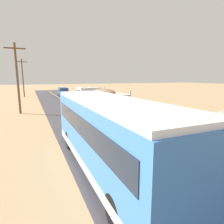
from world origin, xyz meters
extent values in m
plane|color=tan|center=(0.00, 0.00, 0.00)|extent=(240.00, 240.00, 0.00)
cube|color=#423F44|center=(0.00, 0.00, 0.01)|extent=(8.00, 120.00, 0.02)
cube|color=#D8CC4C|center=(0.00, 0.00, 0.02)|extent=(0.16, 117.60, 0.00)
cube|color=black|center=(1.30, -1.28, 0.70)|extent=(1.90, 4.60, 0.90)
cube|color=black|center=(1.30, -1.43, 1.55)|extent=(1.75, 3.59, 0.80)
cube|color=#192333|center=(1.30, -1.43, 1.57)|extent=(1.79, 3.22, 0.44)
cube|color=black|center=(1.30, -1.38, 2.13)|extent=(1.42, 2.07, 0.36)
cylinder|color=black|center=(0.48, 0.15, 0.40)|extent=(0.26, 0.76, 0.76)
cylinder|color=black|center=(2.12, 0.15, 0.40)|extent=(0.26, 0.76, 0.76)
cube|color=silver|center=(1.32, 16.40, 1.82)|extent=(2.50, 2.20, 2.20)
cube|color=#192333|center=(1.32, 16.40, 2.27)|extent=(2.53, 1.54, 0.70)
cube|color=brown|center=(1.32, 11.00, 0.72)|extent=(2.50, 6.40, 0.24)
cylinder|color=silver|center=(0.13, 14.14, 1.94)|extent=(0.12, 0.12, 2.20)
cylinder|color=silver|center=(2.51, 14.14, 1.94)|extent=(0.12, 0.12, 2.20)
cylinder|color=silver|center=(0.13, 7.86, 1.94)|extent=(0.12, 0.12, 2.20)
cylinder|color=silver|center=(2.51, 7.86, 1.94)|extent=(0.12, 0.12, 2.20)
cube|color=silver|center=(0.11, 11.00, 1.28)|extent=(0.08, 6.30, 0.12)
cube|color=silver|center=(2.53, 11.00, 1.28)|extent=(0.08, 6.30, 0.12)
cube|color=silver|center=(1.32, 7.84, 1.28)|extent=(2.40, 0.08, 0.12)
cube|color=silver|center=(0.11, 11.00, 1.72)|extent=(0.08, 6.30, 0.12)
cube|color=silver|center=(2.53, 11.00, 1.72)|extent=(0.08, 6.30, 0.12)
cube|color=silver|center=(1.32, 7.84, 1.72)|extent=(2.40, 0.08, 0.12)
cube|color=silver|center=(0.11, 11.00, 2.16)|extent=(0.08, 6.30, 0.12)
cube|color=silver|center=(2.53, 11.00, 2.16)|extent=(0.08, 6.30, 0.12)
cube|color=silver|center=(1.32, 7.84, 2.16)|extent=(2.40, 0.08, 0.12)
cube|color=silver|center=(0.11, 11.00, 2.60)|extent=(0.08, 6.30, 0.12)
cube|color=silver|center=(2.53, 11.00, 2.60)|extent=(0.08, 6.30, 0.12)
cube|color=silver|center=(1.32, 7.84, 2.60)|extent=(2.40, 0.08, 0.12)
ellipsoid|color=#8C6B4C|center=(1.32, 11.00, 2.69)|extent=(1.75, 3.84, 0.70)
cylinder|color=black|center=(0.23, 16.40, 0.57)|extent=(0.32, 1.10, 1.10)
cylinder|color=black|center=(2.41, 16.40, 0.57)|extent=(0.32, 1.10, 1.10)
cylinder|color=black|center=(0.23, 9.72, 0.57)|extent=(0.32, 1.10, 1.10)
cylinder|color=black|center=(2.41, 9.72, 0.57)|extent=(0.32, 1.10, 1.10)
cube|color=#3872C6|center=(-2.40, 1.06, 1.72)|extent=(2.50, 10.00, 2.70)
cube|color=white|center=(-2.40, 1.06, 3.15)|extent=(2.45, 9.80, 0.16)
cube|color=#192333|center=(-2.40, 1.06, 2.19)|extent=(2.54, 9.20, 0.80)
cube|color=silver|center=(-2.40, 1.06, 0.57)|extent=(2.53, 9.80, 0.36)
cylinder|color=black|center=(-3.50, 4.31, 0.52)|extent=(0.30, 1.00, 1.00)
cylinder|color=black|center=(-1.30, 4.31, 0.52)|extent=(0.30, 1.00, 1.00)
cylinder|color=black|center=(-3.50, -2.19, 0.52)|extent=(0.30, 1.00, 1.00)
cylinder|color=black|center=(-1.30, -2.19, 0.52)|extent=(0.30, 1.00, 1.00)
cube|color=#264C8C|center=(1.30, 36.15, 0.70)|extent=(1.90, 4.60, 0.90)
cube|color=#264C8C|center=(1.30, 36.00, 1.55)|extent=(1.75, 3.59, 0.80)
cube|color=#192333|center=(1.30, 36.00, 1.57)|extent=(1.79, 3.22, 0.44)
cube|color=silver|center=(1.30, 33.93, 0.37)|extent=(1.86, 0.20, 0.24)
cube|color=red|center=(0.47, 33.87, 0.88)|extent=(0.16, 0.06, 0.14)
cube|color=red|center=(2.13, 33.87, 0.88)|extent=(0.16, 0.06, 0.14)
cylinder|color=black|center=(0.48, 37.57, 0.40)|extent=(0.26, 0.76, 0.76)
cylinder|color=black|center=(2.12, 37.57, 0.40)|extent=(0.26, 0.76, 0.76)
cylinder|color=black|center=(0.48, 34.72, 0.40)|extent=(0.26, 0.76, 0.76)
cylinder|color=black|center=(2.12, 34.72, 0.40)|extent=(0.26, 0.76, 0.76)
cylinder|color=brown|center=(-6.60, 17.63, 3.95)|extent=(0.24, 0.24, 7.89)
cube|color=brown|center=(-6.60, 17.63, 7.29)|extent=(2.20, 0.14, 0.14)
cylinder|color=brown|center=(-6.60, 38.86, 4.02)|extent=(0.24, 0.24, 8.04)
cube|color=brown|center=(-6.60, 38.86, 7.44)|extent=(2.20, 0.14, 0.14)
camera|label=1|loc=(-5.41, -6.28, 4.10)|focal=30.00mm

